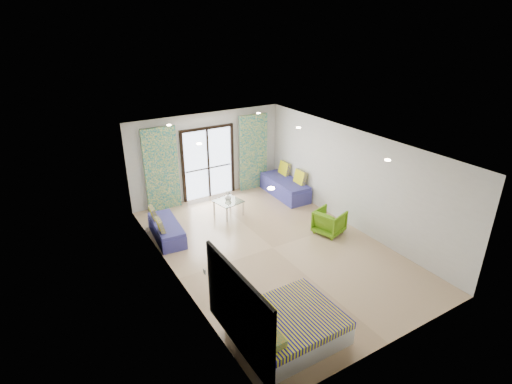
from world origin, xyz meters
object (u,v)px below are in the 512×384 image
bed (287,327)px  armchair (329,221)px  daybed_left (166,230)px  coffee_table (228,202)px  daybed_right (285,187)px

bed → armchair: bearing=39.0°
daybed_left → coffee_table: bearing=14.1°
daybed_right → armchair: size_ratio=2.73×
daybed_right → bed: bearing=-122.4°
daybed_right → coffee_table: daybed_right is taller
daybed_right → armchair: bearing=-96.6°
bed → coffee_table: (1.36, 4.88, 0.14)m
bed → daybed_left: daybed_left is taller
daybed_right → coffee_table: size_ratio=2.42×
daybed_left → armchair: 4.30m
daybed_right → coffee_table: (-2.23, -0.33, 0.11)m
bed → armchair: armchair is taller
coffee_table → armchair: 2.94m
bed → armchair: 4.10m
bed → daybed_left: size_ratio=1.11×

